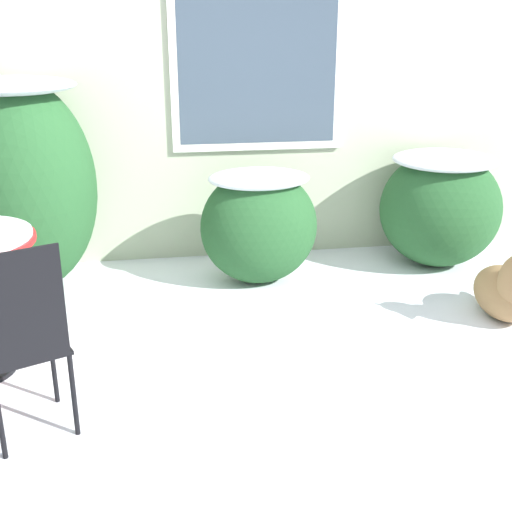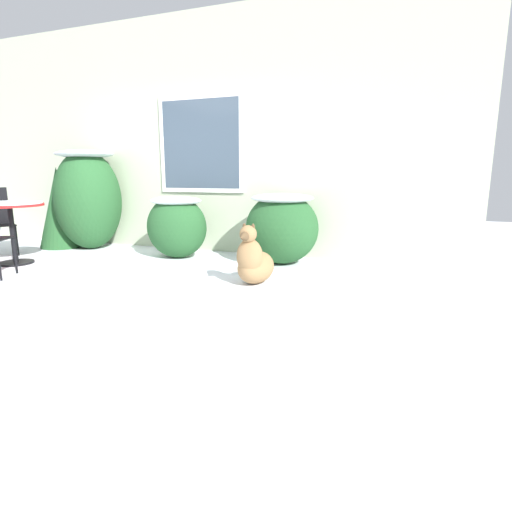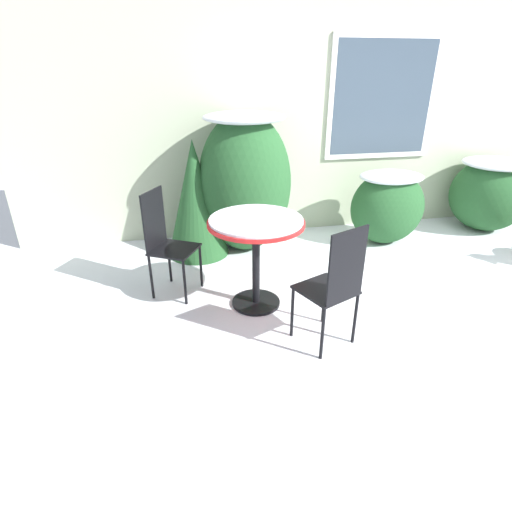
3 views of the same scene
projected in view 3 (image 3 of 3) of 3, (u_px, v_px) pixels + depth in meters
name	position (u px, v px, depth m)	size (l,w,h in m)	color
ground_plane	(451.00, 314.00, 3.36)	(16.00, 16.00, 0.00)	white
house_wall	(362.00, 88.00, 4.60)	(8.00, 0.10, 3.35)	#B2BC9E
shrub_left	(245.00, 181.00, 4.28)	(0.99, 0.96, 1.49)	#235128
shrub_middle	(387.00, 205.00, 4.58)	(0.85, 0.66, 0.84)	#235128
shrub_right	(490.00, 192.00, 4.95)	(0.93, 0.90, 0.90)	#235128
evergreen_bush	(196.00, 199.00, 4.22)	(0.66, 0.66, 1.24)	#235128
patio_table	(256.00, 235.00, 3.24)	(0.79, 0.79, 0.79)	black
patio_chair_near_table	(166.00, 240.00, 3.50)	(0.49, 0.49, 0.95)	black
patio_chair_far_side	(334.00, 284.00, 2.78)	(0.48, 0.48, 0.95)	black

